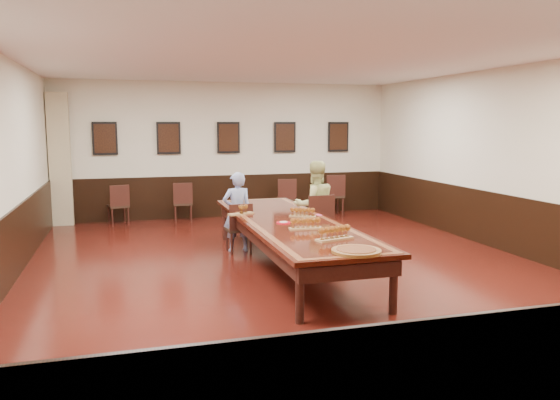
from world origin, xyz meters
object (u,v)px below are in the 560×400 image
object	(u,v)px
chair_woman	(317,222)
person_man	(237,212)
chair_man	(239,228)
spare_chair_d	(333,195)
person_woman	(315,206)
carved_platter	(356,251)
spare_chair_b	(183,202)
conference_table	(289,229)
spare_chair_c	(287,198)
spare_chair_a	(118,205)

from	to	relation	value
chair_woman	person_man	xyz separation A→B (m)	(-1.36, 0.35, 0.19)
chair_man	spare_chair_d	xyz separation A→B (m)	(3.04, 3.27, 0.06)
chair_man	spare_chair_d	world-z (taller)	spare_chair_d
person_woman	carved_platter	world-z (taller)	person_woman
spare_chair_b	spare_chair_d	world-z (taller)	spare_chair_d
conference_table	chair_woman	bearing A→B (deg)	50.24
spare_chair_b	carved_platter	bearing A→B (deg)	104.64
person_woman	chair_woman	bearing A→B (deg)	90.00
person_woman	spare_chair_b	bearing A→B (deg)	-62.01
person_woman	conference_table	distance (m)	1.37
spare_chair_b	spare_chair_c	size ratio (longest dim) A/B	0.98
spare_chair_a	person_man	size ratio (longest dim) A/B	0.64
spare_chair_d	chair_woman	bearing A→B (deg)	67.48
chair_woman	conference_table	bearing A→B (deg)	48.63
spare_chair_d	person_man	xyz separation A→B (m)	(-3.05, -3.17, 0.20)
carved_platter	spare_chair_c	bearing A→B (deg)	80.03
spare_chair_d	person_woman	size ratio (longest dim) A/B	0.63
conference_table	carved_platter	xyz separation A→B (m)	(0.13, -2.25, 0.16)
spare_chair_b	person_man	world-z (taller)	person_man
spare_chair_a	conference_table	world-z (taller)	spare_chair_a
spare_chair_c	conference_table	size ratio (longest dim) A/B	0.19
spare_chair_b	person_man	size ratio (longest dim) A/B	0.65
chair_man	spare_chair_c	world-z (taller)	spare_chair_c
person_man	conference_table	distance (m)	1.43
spare_chair_b	spare_chair_d	size ratio (longest dim) A/B	0.91
person_man	spare_chair_b	bearing A→B (deg)	-81.70
spare_chair_a	spare_chair_b	xyz separation A→B (m)	(1.42, -0.03, 0.01)
spare_chair_d	conference_table	world-z (taller)	spare_chair_d
spare_chair_d	spare_chair_a	bearing A→B (deg)	2.38
spare_chair_c	spare_chair_d	size ratio (longest dim) A/B	0.93
spare_chair_b	spare_chair_c	distance (m)	2.47
spare_chair_c	person_woman	distance (m)	3.47
spare_chair_b	spare_chair_c	xyz separation A→B (m)	(2.47, -0.04, 0.01)
spare_chair_a	spare_chair_d	bearing A→B (deg)	165.75
person_man	person_woman	world-z (taller)	person_woman
chair_man	carved_platter	bearing A→B (deg)	98.42
person_woman	person_man	bearing A→B (deg)	-11.67
spare_chair_c	chair_woman	bearing A→B (deg)	94.89
person_woman	spare_chair_c	bearing A→B (deg)	-100.03
spare_chair_b	spare_chair_d	bearing A→B (deg)	-176.69
chair_man	spare_chair_a	world-z (taller)	spare_chair_a
spare_chair_c	spare_chair_d	world-z (taller)	spare_chair_d
chair_woman	spare_chair_c	xyz separation A→B (m)	(0.50, 3.52, -0.04)
conference_table	spare_chair_c	bearing A→B (deg)	73.71
carved_platter	conference_table	bearing A→B (deg)	93.28
spare_chair_b	conference_table	xyz separation A→B (m)	(1.15, -4.54, 0.16)
chair_woman	carved_platter	bearing A→B (deg)	76.39
chair_woman	spare_chair_b	xyz separation A→B (m)	(-1.97, 3.56, -0.05)
carved_platter	spare_chair_b	bearing A→B (deg)	100.69
chair_woman	spare_chair_c	world-z (taller)	chair_woman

